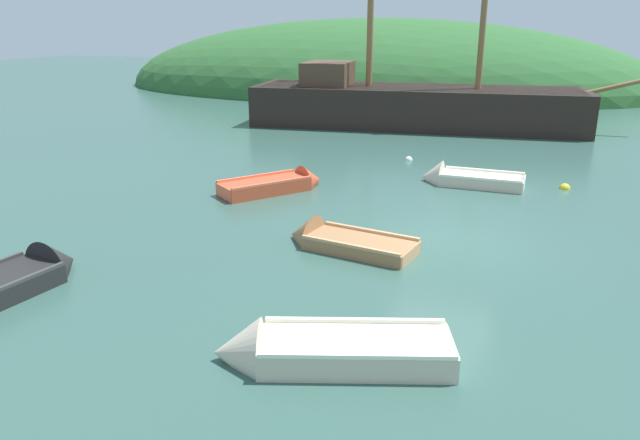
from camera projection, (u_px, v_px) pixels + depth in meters
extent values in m
plane|color=#33564C|center=(446.00, 239.00, 14.49)|extent=(120.00, 120.00, 0.00)
ellipsoid|color=#2D602D|center=(377.00, 89.00, 44.85)|extent=(39.34, 19.13, 10.07)
cube|color=black|center=(416.00, 115.00, 29.34)|extent=(15.82, 5.21, 2.68)
cube|color=#997A51|center=(417.00, 88.00, 28.93)|extent=(15.18, 4.84, 0.10)
cylinder|color=olive|center=(622.00, 85.00, 26.83)|extent=(2.96, 0.41, 0.97)
cube|color=#4C3828|center=(328.00, 73.00, 29.70)|extent=(2.40, 3.04, 1.10)
cone|color=black|center=(60.00, 264.00, 12.65)|extent=(1.33, 0.93, 1.22)
cube|color=#3B3B3B|center=(1.00, 279.00, 11.50)|extent=(1.19, 0.39, 0.05)
cube|color=beige|center=(482.00, 182.00, 19.04)|extent=(2.60, 1.38, 0.45)
cone|color=beige|center=(431.00, 178.00, 19.58)|extent=(0.71, 1.20, 1.16)
cube|color=white|center=(522.00, 184.00, 18.60)|extent=(0.19, 1.10, 0.32)
cube|color=white|center=(468.00, 176.00, 19.14)|extent=(0.25, 1.13, 0.05)
cube|color=white|center=(497.00, 178.00, 18.84)|extent=(0.25, 1.13, 0.05)
cube|color=white|center=(485.00, 170.00, 19.46)|extent=(2.48, 0.24, 0.07)
cube|color=white|center=(480.00, 179.00, 18.45)|extent=(2.48, 0.24, 0.07)
cube|color=#9E7047|center=(361.00, 248.00, 13.70)|extent=(2.63, 1.66, 0.40)
cone|color=#9E7047|center=(303.00, 236.00, 14.42)|extent=(0.84, 1.23, 1.12)
cube|color=tan|center=(409.00, 255.00, 13.14)|extent=(0.34, 1.06, 0.28)
cube|color=tan|center=(344.00, 239.00, 13.86)|extent=(0.40, 1.10, 0.05)
cube|color=tan|center=(378.00, 245.00, 13.46)|extent=(0.40, 1.10, 0.05)
cube|color=tan|center=(371.00, 231.00, 14.08)|extent=(2.35, 0.58, 0.07)
cube|color=tan|center=(350.00, 246.00, 13.18)|extent=(2.35, 0.58, 0.07)
cube|color=beige|center=(356.00, 354.00, 9.25)|extent=(3.13, 1.93, 0.52)
cone|color=beige|center=(237.00, 353.00, 9.28)|extent=(1.00, 1.26, 1.10)
cube|color=white|center=(449.00, 351.00, 9.19)|extent=(0.41, 1.04, 0.36)
cube|color=white|center=(322.00, 342.00, 9.19)|extent=(0.47, 1.08, 0.05)
cube|color=white|center=(390.00, 343.00, 9.17)|extent=(0.47, 1.08, 0.05)
cube|color=white|center=(355.00, 321.00, 9.67)|extent=(2.77, 0.88, 0.07)
cube|color=white|center=(357.00, 356.00, 8.64)|extent=(2.77, 0.88, 0.07)
cube|color=#C64C2D|center=(264.00, 189.00, 18.24)|extent=(2.54, 2.76, 0.51)
cone|color=#C64C2D|center=(311.00, 181.00, 19.11)|extent=(1.23, 1.18, 1.04)
cube|color=#FF6E48|center=(225.00, 192.00, 17.55)|extent=(0.84, 0.72, 0.36)
cube|color=#FF6E48|center=(278.00, 180.00, 18.42)|extent=(0.89, 0.78, 0.05)
cube|color=#FF6E48|center=(250.00, 184.00, 17.93)|extent=(0.89, 0.78, 0.05)
cube|color=#FF6E48|center=(272.00, 183.00, 17.75)|extent=(1.72, 2.08, 0.07)
cube|color=#FF6E48|center=(256.00, 176.00, 18.55)|extent=(1.72, 2.08, 0.07)
sphere|color=white|center=(409.00, 160.00, 22.51)|extent=(0.28, 0.28, 0.28)
sphere|color=yellow|center=(565.00, 189.00, 18.73)|extent=(0.33, 0.33, 0.33)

